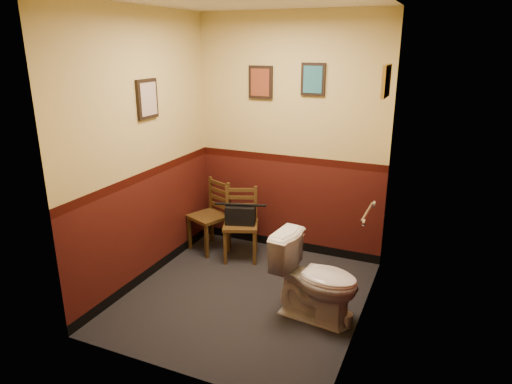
# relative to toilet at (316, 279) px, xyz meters

# --- Properties ---
(floor) EXTENTS (2.20, 2.40, 0.00)m
(floor) POSITION_rel_toilet_xyz_m (-0.72, 0.08, -0.38)
(floor) COLOR black
(floor) RESTS_ON ground
(wall_back) EXTENTS (2.20, 0.00, 2.70)m
(wall_back) POSITION_rel_toilet_xyz_m (-0.72, 1.28, 0.97)
(wall_back) COLOR #3E120D
(wall_back) RESTS_ON ground
(wall_front) EXTENTS (2.20, 0.00, 2.70)m
(wall_front) POSITION_rel_toilet_xyz_m (-0.72, -1.12, 0.97)
(wall_front) COLOR #3E120D
(wall_front) RESTS_ON ground
(wall_left) EXTENTS (0.00, 2.40, 2.70)m
(wall_left) POSITION_rel_toilet_xyz_m (-1.82, 0.08, 0.97)
(wall_left) COLOR #3E120D
(wall_left) RESTS_ON ground
(wall_right) EXTENTS (0.00, 2.40, 2.70)m
(wall_right) POSITION_rel_toilet_xyz_m (0.38, 0.08, 0.97)
(wall_right) COLOR #3E120D
(wall_right) RESTS_ON ground
(grab_bar) EXTENTS (0.05, 0.56, 0.06)m
(grab_bar) POSITION_rel_toilet_xyz_m (0.35, 0.33, 0.57)
(grab_bar) COLOR silver
(grab_bar) RESTS_ON wall_right
(framed_print_back_a) EXTENTS (0.28, 0.04, 0.36)m
(framed_print_back_a) POSITION_rel_toilet_xyz_m (-1.07, 1.26, 1.57)
(framed_print_back_a) COLOR black
(framed_print_back_a) RESTS_ON wall_back
(framed_print_back_b) EXTENTS (0.26, 0.04, 0.34)m
(framed_print_back_b) POSITION_rel_toilet_xyz_m (-0.47, 1.26, 1.62)
(framed_print_back_b) COLOR black
(framed_print_back_b) RESTS_ON wall_back
(framed_print_left) EXTENTS (0.04, 0.30, 0.38)m
(framed_print_left) POSITION_rel_toilet_xyz_m (-1.80, 0.18, 1.47)
(framed_print_left) COLOR black
(framed_print_left) RESTS_ON wall_left
(framed_print_right) EXTENTS (0.04, 0.34, 0.28)m
(framed_print_right) POSITION_rel_toilet_xyz_m (0.36, 0.68, 1.67)
(framed_print_right) COLOR olive
(framed_print_right) RESTS_ON wall_right
(toilet) EXTENTS (0.83, 0.52, 0.77)m
(toilet) POSITION_rel_toilet_xyz_m (0.00, 0.00, 0.00)
(toilet) COLOR white
(toilet) RESTS_ON floor
(toilet_brush) EXTENTS (0.12, 0.12, 0.43)m
(toilet_brush) POSITION_rel_toilet_xyz_m (0.29, -0.02, -0.31)
(toilet_brush) COLOR silver
(toilet_brush) RESTS_ON floor
(chair_left) EXTENTS (0.51, 0.51, 0.84)m
(chair_left) POSITION_rel_toilet_xyz_m (-1.56, 0.91, 0.04)
(chair_left) COLOR #503618
(chair_left) RESTS_ON floor
(chair_right) EXTENTS (0.49, 0.49, 0.82)m
(chair_right) POSITION_rel_toilet_xyz_m (-1.14, 0.85, 0.03)
(chair_right) COLOR #503618
(chair_right) RESTS_ON floor
(handbag) EXTENTS (0.36, 0.25, 0.24)m
(handbag) POSITION_rel_toilet_xyz_m (-1.12, 0.82, 0.15)
(handbag) COLOR black
(handbag) RESTS_ON chair_right
(tp_stack) EXTENTS (0.22, 0.12, 0.19)m
(tp_stack) POSITION_rel_toilet_xyz_m (-0.64, 1.10, -0.30)
(tp_stack) COLOR silver
(tp_stack) RESTS_ON floor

